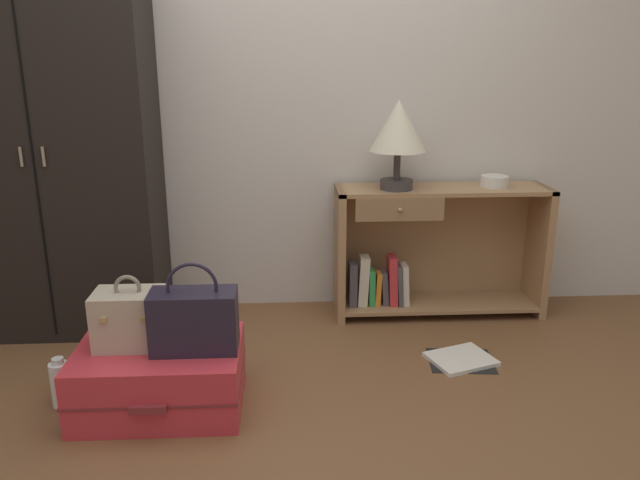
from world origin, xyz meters
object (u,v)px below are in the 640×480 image
(handbag, at_px, (194,320))
(bottle, at_px, (61,383))
(table_lamp, at_px, (398,129))
(open_book_on_floor, at_px, (461,359))
(suitcase_large, at_px, (160,376))
(train_case, at_px, (130,318))
(wardrobe, at_px, (51,149))
(bookshelf, at_px, (429,251))
(bowl, at_px, (494,181))

(handbag, xyz_separation_m, bottle, (-0.56, 0.05, -0.29))
(table_lamp, height_order, open_book_on_floor, table_lamp)
(suitcase_large, xyz_separation_m, bottle, (-0.41, 0.03, -0.03))
(train_case, height_order, open_book_on_floor, train_case)
(wardrobe, height_order, bottle, wardrobe)
(bookshelf, height_order, suitcase_large, bookshelf)
(train_case, distance_m, bottle, 0.41)
(wardrobe, relative_size, suitcase_large, 2.84)
(train_case, height_order, bottle, train_case)
(bottle, xyz_separation_m, open_book_on_floor, (1.74, 0.28, -0.09))
(wardrobe, relative_size, table_lamp, 4.09)
(suitcase_large, xyz_separation_m, open_book_on_floor, (1.33, 0.31, -0.12))
(wardrobe, xyz_separation_m, train_case, (0.53, -0.81, -0.56))
(bookshelf, relative_size, train_case, 3.81)
(bookshelf, bearing_deg, train_case, -147.68)
(suitcase_large, bearing_deg, handbag, -10.61)
(wardrobe, relative_size, handbag, 5.16)
(table_lamp, xyz_separation_m, bowl, (0.53, 0.03, -0.28))
(wardrobe, distance_m, table_lamp, 1.73)
(wardrobe, relative_size, open_book_on_floor, 5.45)
(bookshelf, bearing_deg, open_book_on_floor, -87.16)
(bowl, bearing_deg, table_lamp, -176.46)
(table_lamp, distance_m, train_case, 1.60)
(bowl, bearing_deg, bookshelf, 177.19)
(bookshelf, bearing_deg, bowl, -2.81)
(train_case, distance_m, open_book_on_floor, 1.51)
(bookshelf, bearing_deg, table_lamp, -166.48)
(bottle, bearing_deg, table_lamp, 29.21)
(suitcase_large, distance_m, open_book_on_floor, 1.37)
(wardrobe, xyz_separation_m, suitcase_large, (0.63, -0.83, -0.81))
(wardrobe, height_order, train_case, wardrobe)
(train_case, distance_m, handbag, 0.27)
(wardrobe, height_order, bowl, wardrobe)
(table_lamp, xyz_separation_m, bottle, (-1.51, -0.84, -0.92))
(table_lamp, relative_size, train_case, 1.54)
(bookshelf, relative_size, bottle, 5.37)
(table_lamp, distance_m, bottle, 1.96)
(table_lamp, height_order, suitcase_large, table_lamp)
(train_case, bearing_deg, bookshelf, 32.32)
(bowl, distance_m, bottle, 2.31)
(bowl, relative_size, open_book_on_floor, 0.42)
(bowl, bearing_deg, handbag, -147.79)
(wardrobe, distance_m, handbag, 1.29)
(train_case, xyz_separation_m, bottle, (-0.30, -0.00, -0.28))
(bottle, bearing_deg, suitcase_large, -3.54)
(bookshelf, bearing_deg, wardrobe, -177.57)
(wardrobe, distance_m, open_book_on_floor, 2.24)
(bookshelf, xyz_separation_m, table_lamp, (-0.20, -0.05, 0.67))
(bookshelf, relative_size, open_book_on_floor, 3.30)
(table_lamp, bearing_deg, train_case, -145.04)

